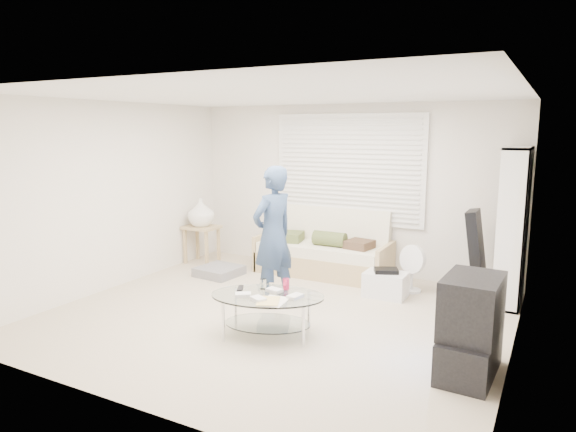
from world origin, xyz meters
The scene contains 13 objects.
ground centered at (0.00, 0.00, 0.00)m, with size 5.00×5.00×0.00m, color #C5B399.
room_shell centered at (0.00, 0.48, 1.63)m, with size 5.02×4.52×2.51m.
window_blinds centered at (0.00, 2.20, 1.55)m, with size 2.32×0.08×1.62m.
futon_sofa centered at (-0.23, 1.87, 0.32)m, with size 1.98×0.80×0.97m.
grey_floor_pillow centered at (-1.55, 1.06, 0.06)m, with size 0.57×0.57×0.13m, color slate.
side_table centered at (-2.22, 1.53, 0.78)m, with size 0.53×0.43×1.05m.
bookshelf centered at (2.32, 1.75, 0.96)m, with size 0.30×0.81×1.93m.
guitar_case centered at (1.94, 1.65, 0.50)m, with size 0.41×0.42×1.13m.
floor_fan centered at (1.15, 1.63, 0.37)m, with size 0.40×0.27×0.64m.
storage_bin centered at (0.91, 1.27, 0.17)m, with size 0.53×0.37×0.37m.
tv_unit centered at (2.20, -0.45, 0.43)m, with size 0.49×0.84×0.89m.
coffee_table centered at (0.20, -0.53, 0.36)m, with size 1.36×1.09×0.56m.
standing_person centered at (-0.27, 0.42, 0.85)m, with size 0.62×0.41×1.70m, color navy.
Camera 1 is at (2.78, -4.94, 2.14)m, focal length 32.00 mm.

